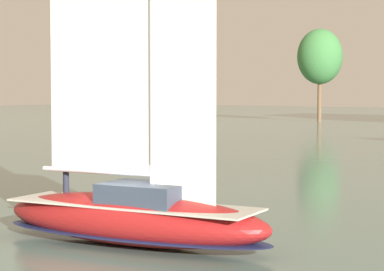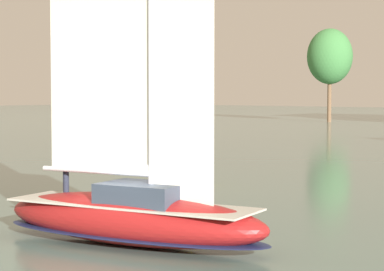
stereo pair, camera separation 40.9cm
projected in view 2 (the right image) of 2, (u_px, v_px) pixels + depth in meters
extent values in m
plane|color=slate|center=(131.00, 244.00, 23.17)|extent=(400.00, 400.00, 0.00)
cylinder|color=brown|center=(329.00, 97.00, 117.49)|extent=(0.63, 0.63, 7.91)
ellipsoid|color=#3D7A3D|center=(330.00, 56.00, 117.12)|extent=(7.12, 7.12, 8.70)
ellipsoid|color=maroon|center=(131.00, 219.00, 23.13)|extent=(9.58, 4.16, 1.58)
ellipsoid|color=#19234C|center=(131.00, 233.00, 23.15)|extent=(9.67, 4.20, 0.19)
cube|color=#BCB7A8|center=(131.00, 204.00, 23.10)|extent=(8.41, 3.56, 0.06)
cube|color=#333D4C|center=(144.00, 194.00, 22.86)|extent=(2.87, 2.24, 0.65)
cylinder|color=silver|center=(151.00, 13.00, 22.41)|extent=(0.19, 0.19, 11.58)
cylinder|color=silver|center=(96.00, 171.00, 23.70)|extent=(4.13, 0.88, 0.16)
cube|color=silver|center=(99.00, 20.00, 23.34)|extent=(3.78, 0.69, 9.50)
cube|color=silver|center=(183.00, 100.00, 22.02)|extent=(2.01, 0.38, 6.37)
cylinder|color=#232838|center=(66.00, 183.00, 24.69)|extent=(0.23, 0.23, 0.85)
cylinder|color=#1E4CA5|center=(66.00, 161.00, 24.65)|extent=(0.39, 0.39, 0.65)
sphere|color=tan|center=(66.00, 147.00, 24.62)|extent=(0.24, 0.24, 0.24)
cylinder|color=yellow|center=(192.00, 176.00, 38.14)|extent=(1.20, 1.20, 0.90)
cone|color=yellow|center=(192.00, 156.00, 38.08)|extent=(0.90, 0.90, 1.10)
sphere|color=#F2F266|center=(192.00, 144.00, 38.05)|extent=(0.16, 0.16, 0.16)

